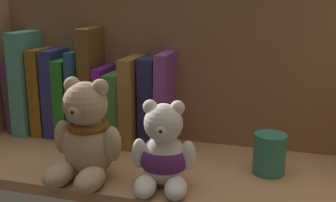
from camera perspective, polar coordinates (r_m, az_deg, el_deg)
shelf_board at (r=80.23cm, az=-1.12°, el=-9.40°), size 81.93×28.17×2.00cm
shelf_back_panel at (r=88.92cm, az=1.68°, el=3.69°), size 84.33×1.20×33.46cm
book_0 at (r=104.07cm, az=-19.63°, el=1.03°), size 3.00×9.91×17.31cm
book_1 at (r=101.45cm, az=-18.19°, el=2.60°), size 3.97×13.30×23.45cm
book_2 at (r=99.84cm, az=-16.37°, el=1.45°), size 2.80×11.18×19.64cm
book_3 at (r=98.05cm, az=-14.67°, el=1.31°), size 3.16×11.01×19.57cm
book_4 at (r=96.56cm, az=-12.88°, el=0.67°), size 2.76×13.78×17.78cm
book_5 at (r=95.04cm, az=-11.47°, el=1.13°), size 2.23×14.06×19.77cm
book_6 at (r=93.22cm, az=-9.98°, el=2.45°), size 3.03×11.07×24.55cm
book_7 at (r=92.90cm, az=-8.20°, el=-0.11°), size 2.06×11.99×16.38cm
book_8 at (r=91.78cm, az=-6.38°, el=-0.56°), size 3.37×13.00×15.36cm
book_9 at (r=90.02cm, az=-4.27°, el=0.33°), size 2.94×14.81×18.84cm
book_10 at (r=88.85cm, az=-2.10°, el=0.16°), size 3.31×10.70×18.84cm
book_11 at (r=87.73cm, az=-0.04°, el=0.37°), size 2.87×13.05×20.04cm
teddy_bear_larger at (r=73.24cm, az=-11.25°, el=-4.85°), size 13.06×13.29×17.86cm
teddy_bear_smaller at (r=69.26cm, az=-0.64°, el=-7.27°), size 11.07×11.80×14.94cm
pillar_candle at (r=77.11cm, az=13.80°, el=-7.08°), size 5.81×5.81×7.43cm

